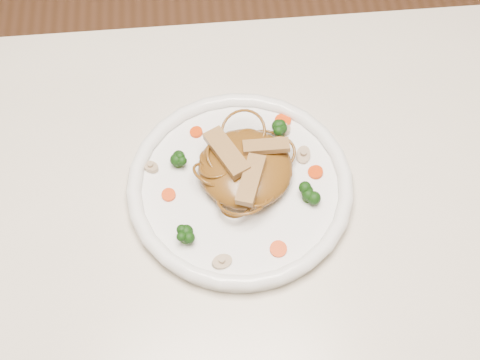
{
  "coord_description": "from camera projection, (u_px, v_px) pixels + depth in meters",
  "views": [
    {
      "loc": [
        -0.02,
        -0.35,
        1.51
      ],
      "look_at": [
        0.03,
        0.09,
        0.78
      ],
      "focal_mm": 49.98,
      "sensor_mm": 36.0,
      "label": 1
    }
  ],
  "objects": [
    {
      "name": "carrot_2",
      "position": [
        315.0,
        172.0,
        0.88
      ],
      "size": [
        0.03,
        0.03,
        0.0
      ],
      "primitive_type": "cylinder",
      "rotation": [
        0.0,
        0.0,
        0.37
      ],
      "color": "#E53E08",
      "rests_on": "plate"
    },
    {
      "name": "mushroom_0",
      "position": [
        222.0,
        262.0,
        0.81
      ],
      "size": [
        0.03,
        0.03,
        0.01
      ],
      "primitive_type": "cylinder",
      "rotation": [
        0.0,
        0.0,
        0.32
      ],
      "color": "#C5B894",
      "rests_on": "plate"
    },
    {
      "name": "chicken_c",
      "position": [
        251.0,
        180.0,
        0.83
      ],
      "size": [
        0.05,
        0.07,
        0.01
      ],
      "primitive_type": "cube",
      "rotation": [
        0.0,
        0.0,
        4.36
      ],
      "color": "#A9894F",
      "rests_on": "noodle_mound"
    },
    {
      "name": "broccoli_3",
      "position": [
        308.0,
        194.0,
        0.85
      ],
      "size": [
        0.03,
        0.03,
        0.03
      ],
      "primitive_type": null,
      "rotation": [
        0.0,
        0.0,
        0.14
      ],
      "color": "#0E360B",
      "rests_on": "plate"
    },
    {
      "name": "carrot_0",
      "position": [
        283.0,
        121.0,
        0.92
      ],
      "size": [
        0.03,
        0.03,
        0.0
      ],
      "primitive_type": "cylinder",
      "rotation": [
        0.0,
        0.0,
        0.38
      ],
      "color": "#E53E08",
      "rests_on": "plate"
    },
    {
      "name": "carrot_3",
      "position": [
        196.0,
        132.0,
        0.91
      ],
      "size": [
        0.02,
        0.02,
        0.0
      ],
      "primitive_type": "cylinder",
      "rotation": [
        0.0,
        0.0,
        -0.38
      ],
      "color": "#E53E08",
      "rests_on": "plate"
    },
    {
      "name": "broccoli_0",
      "position": [
        280.0,
        130.0,
        0.9
      ],
      "size": [
        0.03,
        0.03,
        0.03
      ],
      "primitive_type": null,
      "rotation": [
        0.0,
        0.0,
        -0.17
      ],
      "color": "#0E360B",
      "rests_on": "plate"
    },
    {
      "name": "mushroom_3",
      "position": [
        284.0,
        128.0,
        0.92
      ],
      "size": [
        0.03,
        0.03,
        0.01
      ],
      "primitive_type": "cylinder",
      "rotation": [
        0.0,
        0.0,
        1.77
      ],
      "color": "#C5B894",
      "rests_on": "plate"
    },
    {
      "name": "noodle_mound",
      "position": [
        245.0,
        168.0,
        0.86
      ],
      "size": [
        0.12,
        0.12,
        0.04
      ],
      "primitive_type": "ellipsoid",
      "rotation": [
        0.0,
        0.0,
        0.01
      ],
      "color": "brown",
      "rests_on": "plate"
    },
    {
      "name": "carrot_4",
      "position": [
        278.0,
        249.0,
        0.82
      ],
      "size": [
        0.03,
        0.03,
        0.0
      ],
      "primitive_type": "cylinder",
      "rotation": [
        0.0,
        0.0,
        0.38
      ],
      "color": "#E53E08",
      "rests_on": "plate"
    },
    {
      "name": "broccoli_1",
      "position": [
        178.0,
        158.0,
        0.88
      ],
      "size": [
        0.03,
        0.03,
        0.03
      ],
      "primitive_type": null,
      "rotation": [
        0.0,
        0.0,
        0.31
      ],
      "color": "#0E360B",
      "rests_on": "plate"
    },
    {
      "name": "mushroom_2",
      "position": [
        151.0,
        167.0,
        0.88
      ],
      "size": [
        0.03,
        0.03,
        0.01
      ],
      "primitive_type": "cylinder",
      "rotation": [
        0.0,
        0.0,
        -0.66
      ],
      "color": "#C5B894",
      "rests_on": "plate"
    },
    {
      "name": "plate",
      "position": [
        240.0,
        189.0,
        0.88
      ],
      "size": [
        0.31,
        0.31,
        0.02
      ],
      "primitive_type": "cylinder",
      "rotation": [
        0.0,
        0.0,
        0.07
      ],
      "color": "white",
      "rests_on": "table"
    },
    {
      "name": "chicken_a",
      "position": [
        266.0,
        146.0,
        0.85
      ],
      "size": [
        0.06,
        0.02,
        0.01
      ],
      "primitive_type": "cube",
      "rotation": [
        0.0,
        0.0,
        -0.01
      ],
      "color": "#A9894F",
      "rests_on": "noodle_mound"
    },
    {
      "name": "carrot_1",
      "position": [
        169.0,
        195.0,
        0.86
      ],
      "size": [
        0.02,
        0.02,
        0.0
      ],
      "primitive_type": "cylinder",
      "rotation": [
        0.0,
        0.0,
        -0.21
      ],
      "color": "#E53E08",
      "rests_on": "plate"
    },
    {
      "name": "table",
      "position": [
        228.0,
        286.0,
        0.92
      ],
      "size": [
        1.2,
        0.8,
        0.75
      ],
      "color": "beige",
      "rests_on": "ground"
    },
    {
      "name": "chicken_b",
      "position": [
        227.0,
        152.0,
        0.85
      ],
      "size": [
        0.06,
        0.08,
        0.01
      ],
      "primitive_type": "cube",
      "rotation": [
        0.0,
        0.0,
        2.03
      ],
      "color": "#A9894F",
      "rests_on": "noodle_mound"
    },
    {
      "name": "broccoli_2",
      "position": [
        185.0,
        234.0,
        0.82
      ],
      "size": [
        0.03,
        0.03,
        0.03
      ],
      "primitive_type": null,
      "rotation": [
        0.0,
        0.0,
        0.26
      ],
      "color": "#0E360B",
      "rests_on": "plate"
    },
    {
      "name": "mushroom_1",
      "position": [
        303.0,
        155.0,
        0.89
      ],
      "size": [
        0.03,
        0.03,
        0.01
      ],
      "primitive_type": "cylinder",
      "rotation": [
        0.0,
        0.0,
        1.33
      ],
      "color": "#C5B894",
      "rests_on": "plate"
    }
  ]
}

